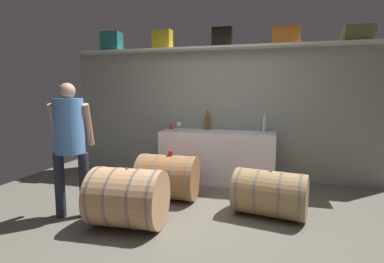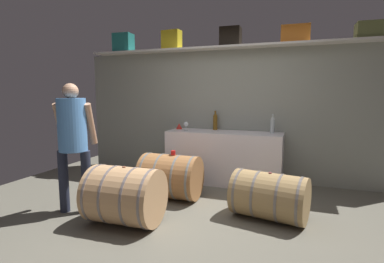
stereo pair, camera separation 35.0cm
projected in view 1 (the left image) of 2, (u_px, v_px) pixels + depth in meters
ground_plane at (203, 208)px, 3.83m from camera, size 6.69×7.24×0.02m
back_wall_panel at (222, 115)px, 5.15m from camera, size 5.49×0.10×2.19m
high_shelf_board at (222, 48)px, 4.86m from camera, size 5.05×0.40×0.03m
toolcase_teal at (112, 42)px, 5.33m from camera, size 0.35×0.28×0.34m
toolcase_yellow at (162, 40)px, 5.09m from camera, size 0.34×0.21×0.33m
toolcase_black at (222, 38)px, 4.84m from camera, size 0.33×0.26×0.30m
toolcase_orange at (286, 36)px, 4.59m from camera, size 0.42×0.22×0.26m
toolcase_olive at (358, 34)px, 4.35m from camera, size 0.42×0.30×0.23m
work_cabinet at (217, 157)px, 4.90m from camera, size 1.86×0.59×0.85m
wine_bottle_amber at (207, 121)px, 5.08m from camera, size 0.08×0.08×0.33m
wine_bottle_clear at (265, 124)px, 4.73m from camera, size 0.07×0.07×0.30m
wine_glass at (179, 124)px, 4.92m from camera, size 0.08×0.08×0.15m
red_funnel at (171, 126)px, 5.14m from camera, size 0.11×0.11×0.10m
wine_barrel_near at (168, 177)px, 4.12m from camera, size 0.81×0.62×0.63m
wine_barrel_far at (270, 193)px, 3.53m from camera, size 0.92×0.69×0.56m
wine_barrel_flank at (128, 198)px, 3.25m from camera, size 0.81×0.68×0.66m
tasting_cup at (171, 153)px, 4.07m from camera, size 0.06×0.06×0.06m
winemaker_pouring at (70, 136)px, 3.44m from camera, size 0.52×0.46×1.59m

